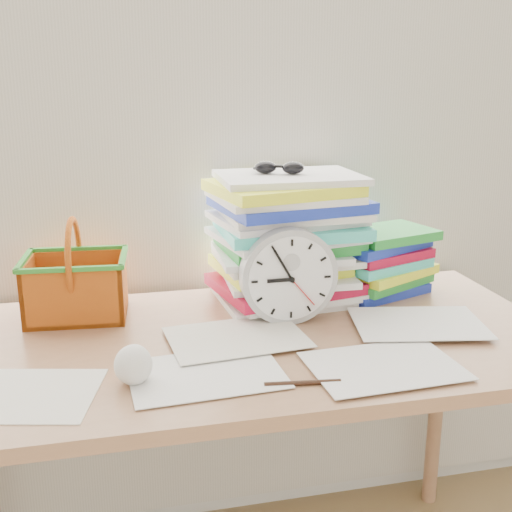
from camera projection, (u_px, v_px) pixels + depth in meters
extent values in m
cube|color=silver|center=(216.00, 59.00, 1.64)|extent=(4.00, 0.04, 2.70)
cube|color=beige|center=(218.00, 79.00, 1.63)|extent=(2.40, 0.01, 2.50)
cube|color=#9C6B49|center=(250.00, 343.00, 1.43)|extent=(1.40, 0.70, 0.03)
cylinder|color=#9C6B49|center=(437.00, 398.00, 1.96)|extent=(0.04, 0.04, 0.72)
cylinder|color=#B2B2B2|center=(288.00, 276.00, 1.48)|extent=(0.23, 0.05, 0.23)
sphere|color=white|center=(133.00, 364.00, 1.21)|extent=(0.08, 0.08, 0.08)
cylinder|color=black|center=(303.00, 383.00, 1.20)|extent=(0.15, 0.03, 0.01)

